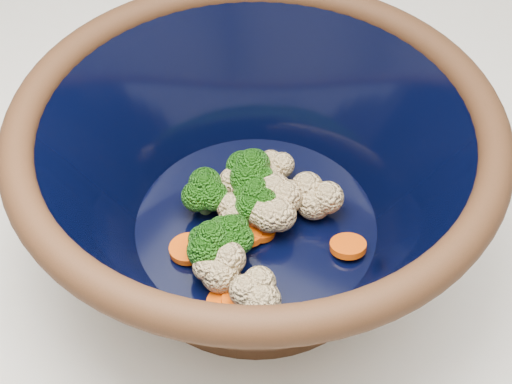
% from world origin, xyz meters
% --- Properties ---
extents(mixing_bowl, '(0.42, 0.42, 0.17)m').
position_xyz_m(mixing_bowl, '(-0.08, 0.03, 0.99)').
color(mixing_bowl, black).
rests_on(mixing_bowl, counter).
extents(vegetable_pile, '(0.16, 0.16, 0.05)m').
position_xyz_m(vegetable_pile, '(-0.08, 0.03, 0.96)').
color(vegetable_pile, '#608442').
rests_on(vegetable_pile, mixing_bowl).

